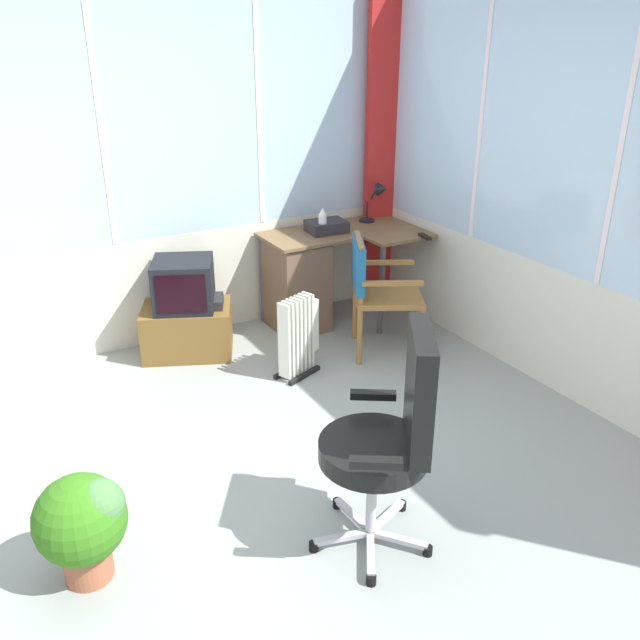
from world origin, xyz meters
name	(u,v)px	position (x,y,z in m)	size (l,w,h in m)	color
ground	(252,527)	(0.00, 0.00, -0.03)	(5.64, 5.52, 0.06)	gray
north_window_panel	(105,171)	(0.00, 2.29, 1.34)	(4.64, 0.07, 2.68)	silver
east_window_panel	(615,200)	(2.35, 0.00, 1.34)	(0.07, 4.52, 2.68)	silver
curtain_corner	(382,153)	(2.22, 2.16, 1.29)	(0.28, 0.07, 2.58)	red
desk	(302,278)	(1.35, 1.97, 0.41)	(1.23, 0.76, 0.76)	brown
desk_lamp	(379,196)	(2.10, 2.01, 0.97)	(0.24, 0.21, 0.34)	black
tv_remote	(425,236)	(2.15, 1.45, 0.77)	(0.04, 0.15, 0.02)	black
spray_bottle	(323,222)	(1.51, 1.92, 0.86)	(0.06, 0.06, 0.22)	white
paper_tray	(327,226)	(1.58, 1.97, 0.80)	(0.30, 0.23, 0.09)	#282429
wooden_armchair	(372,281)	(1.57, 1.30, 0.56)	(0.65, 0.65, 0.88)	olive
office_chair	(393,428)	(0.51, -0.44, 0.63)	(0.60, 0.62, 1.10)	#B7B7BF
tv_on_stand	(187,313)	(0.38, 1.95, 0.32)	(0.76, 0.66, 0.73)	brown
space_heater	(299,336)	(0.94, 1.25, 0.29)	(0.37, 0.27, 0.58)	silver
potted_plant	(83,521)	(-0.77, 0.04, 0.31)	(0.40, 0.40, 0.52)	#A2593D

